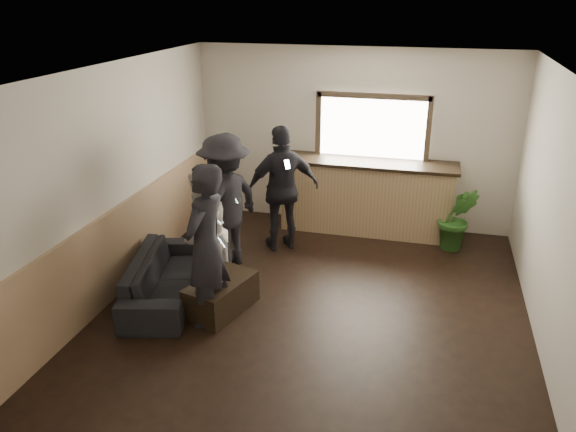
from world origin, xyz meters
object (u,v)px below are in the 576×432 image
(person_a, at_px, (206,247))
(cup_a, at_px, (220,270))
(cup_b, at_px, (220,282))
(person_b, at_px, (203,234))
(bar_counter, at_px, (367,192))
(person_d, at_px, (283,189))
(potted_plant, at_px, (457,218))
(person_c, at_px, (225,202))
(coffee_table, at_px, (221,296))
(sofa, at_px, (164,277))

(person_a, bearing_deg, cup_a, -170.69)
(cup_a, height_order, cup_b, cup_a)
(person_b, bearing_deg, bar_counter, 149.01)
(bar_counter, xyz_separation_m, cup_b, (-1.31, -2.97, -0.20))
(person_b, height_order, person_d, person_d)
(cup_a, relative_size, potted_plant, 0.13)
(cup_b, bearing_deg, person_a, -126.25)
(potted_plant, relative_size, person_a, 0.52)
(cup_a, xyz_separation_m, person_c, (-0.28, 1.00, 0.49))
(coffee_table, xyz_separation_m, person_c, (-0.35, 1.15, 0.73))
(coffee_table, bearing_deg, cup_a, 114.72)
(cup_b, xyz_separation_m, person_b, (-0.39, 0.49, 0.36))
(cup_b, relative_size, person_a, 0.05)
(bar_counter, relative_size, coffee_table, 3.02)
(person_b, bearing_deg, person_c, -176.58)
(coffee_table, relative_size, person_d, 0.49)
(cup_b, bearing_deg, person_c, 107.28)
(bar_counter, height_order, potted_plant, bar_counter)
(cup_b, bearing_deg, coffee_table, 110.89)
(potted_plant, bearing_deg, person_a, -135.55)
(person_b, relative_size, person_d, 0.87)
(person_c, bearing_deg, sofa, -2.76)
(bar_counter, bearing_deg, potted_plant, -15.64)
(cup_a, bearing_deg, person_c, 105.62)
(cup_a, xyz_separation_m, person_b, (-0.28, 0.22, 0.36))
(cup_a, bearing_deg, person_b, 141.99)
(person_a, bearing_deg, coffee_table, 174.63)
(person_c, bearing_deg, cup_b, 38.38)
(person_b, xyz_separation_m, person_d, (0.60, 1.53, 0.12))
(bar_counter, distance_m, person_b, 3.01)
(coffee_table, bearing_deg, bar_counter, 64.69)
(sofa, distance_m, potted_plant, 4.23)
(sofa, distance_m, person_d, 2.15)
(sofa, height_order, person_a, person_a)
(sofa, bearing_deg, person_d, -44.45)
(cup_a, height_order, potted_plant, potted_plant)
(person_c, relative_size, person_d, 1.01)
(person_c, xyz_separation_m, person_d, (0.60, 0.75, -0.01))
(potted_plant, bearing_deg, coffee_table, -137.74)
(cup_b, xyz_separation_m, potted_plant, (2.68, 2.59, 0.05))
(cup_b, distance_m, person_c, 1.41)
(coffee_table, xyz_separation_m, person_d, (0.25, 1.90, 0.72))
(potted_plant, bearing_deg, sofa, -146.41)
(sofa, height_order, person_b, person_b)
(person_a, height_order, person_d, person_a)
(person_a, bearing_deg, person_c, -161.30)
(bar_counter, distance_m, cup_b, 3.25)
(sofa, xyz_separation_m, person_c, (0.45, 1.02, 0.66))
(cup_b, bearing_deg, cup_a, 113.11)
(cup_a, bearing_deg, cup_b, -66.89)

